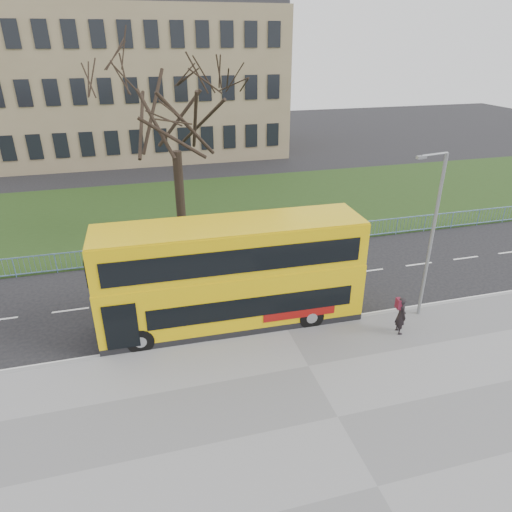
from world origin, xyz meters
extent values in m
plane|color=black|center=(0.00, 0.00, 0.00)|extent=(120.00, 120.00, 0.00)
cube|color=slate|center=(0.00, -6.75, 0.06)|extent=(80.00, 10.50, 0.12)
cube|color=gray|center=(0.00, -1.55, 0.07)|extent=(80.00, 0.20, 0.14)
cube|color=#223914|center=(0.00, 14.30, 0.04)|extent=(80.00, 15.40, 0.08)
cube|color=#887756|center=(-5.00, 35.00, 7.00)|extent=(30.00, 15.00, 14.00)
cube|color=#E8BC09|center=(-2.07, -0.37, 1.39)|extent=(10.92, 2.82, 2.02)
cube|color=#E8BC09|center=(-2.07, -0.37, 2.57)|extent=(10.92, 2.82, 0.35)
cube|color=#E8BC09|center=(-2.07, -0.37, 3.65)|extent=(10.87, 2.77, 1.81)
cube|color=black|center=(-1.48, -1.69, 1.46)|extent=(8.38, 0.22, 0.88)
cube|color=black|center=(-2.10, -1.65, 3.56)|extent=(10.00, 0.26, 0.98)
cylinder|color=black|center=(-5.98, -1.46, 0.54)|extent=(1.08, 0.31, 1.08)
cylinder|color=black|center=(1.06, -1.61, 0.54)|extent=(1.08, 0.31, 1.08)
imported|color=black|center=(4.40, -3.05, 0.94)|extent=(0.44, 0.63, 1.64)
cylinder|color=gray|center=(6.02, -2.00, 3.70)|extent=(0.14, 0.14, 7.16)
cylinder|color=gray|center=(5.40, -2.11, 7.28)|extent=(1.25, 0.30, 0.09)
cube|color=gray|center=(4.79, -2.21, 7.23)|extent=(0.42, 0.23, 0.11)
camera|label=1|loc=(-5.42, -16.73, 11.18)|focal=32.00mm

